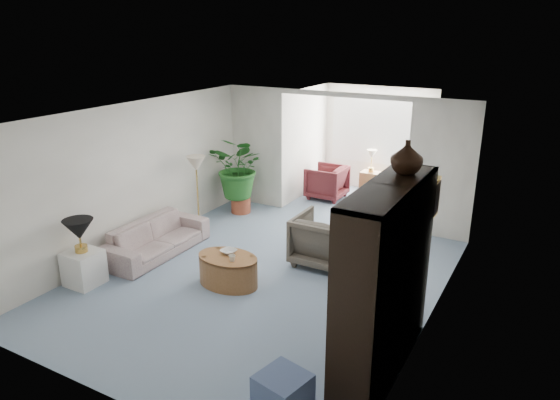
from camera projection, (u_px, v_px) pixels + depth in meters
The scene contains 26 objects.
floor at pixel (261, 279), 7.81m from camera, with size 6.00×6.00×0.00m, color gray.
sunroom_floor at pixel (358, 203), 11.20m from camera, with size 2.60×2.60×0.00m, color gray.
back_pier_left at pixel (257, 147), 10.77m from camera, with size 1.20×0.12×2.50m, color white.
back_pier_right at pixel (441, 171), 9.02m from camera, with size 1.20×0.12×2.50m, color white.
back_header at pixel (343, 95), 9.51m from camera, with size 2.60×0.12×0.10m, color white.
window_pane at pixel (378, 131), 11.65m from camera, with size 2.20×0.02×1.50m, color white.
window_blinds at pixel (378, 131), 11.62m from camera, with size 2.20×0.02×1.50m, color white.
framed_picture at pixel (433, 201), 6.05m from camera, with size 0.04×0.50×0.40m, color #BCAE96.
sofa at pixel (157, 238), 8.62m from camera, with size 1.95×0.76×0.57m, color beige.
end_table at pixel (84, 268), 7.60m from camera, with size 0.48×0.48×0.52m, color white.
table_lamp at pixel (79, 229), 7.41m from camera, with size 0.44×0.44×0.30m, color black.
floor_lamp at pixel (196, 164), 9.47m from camera, with size 0.36×0.36×0.28m, color #F3E1C1.
coffee_table at pixel (228, 270), 7.61m from camera, with size 0.95×0.95×0.45m, color #955C36.
coffee_bowl at pixel (229, 251), 7.64m from camera, with size 0.23×0.23×0.06m, color silver.
coffee_cup at pixel (232, 258), 7.37m from camera, with size 0.10×0.10×0.09m, color beige.
wingback_chair at pixel (324, 240), 8.23m from camera, with size 0.88×0.90×0.82m, color #595247.
side_table_dark at pixel (371, 248), 8.19m from camera, with size 0.51×0.41×0.61m, color black.
entertainment_cabinet at pixel (385, 279), 5.56m from camera, with size 0.51×1.91×2.12m, color black.
cabinet_urn at pixel (407, 157), 5.57m from camera, with size 0.35×0.35×0.37m, color black.
ottoman at pixel (283, 392), 5.14m from camera, with size 0.47×0.47×0.37m, color slate.
plant_pot at pixel (241, 205), 10.59m from camera, with size 0.40×0.40×0.32m, color #97432B.
house_plant at pixel (240, 167), 10.33m from camera, with size 1.15×1.00×1.28m, color #236221.
sunroom_chair_blue at pixel (392, 194), 10.73m from camera, with size 0.68×0.70×0.64m, color slate.
sunroom_chair_maroon at pixel (327, 182), 11.41m from camera, with size 0.79×0.81×0.74m, color maroon.
sunroom_table at pixel (370, 183), 11.72m from camera, with size 0.43×0.33×0.52m, color #955C36.
shelf_clutter at pixel (378, 279), 5.50m from camera, with size 0.30×1.19×1.06m.
Camera 1 is at (3.67, -5.98, 3.66)m, focal length 33.00 mm.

